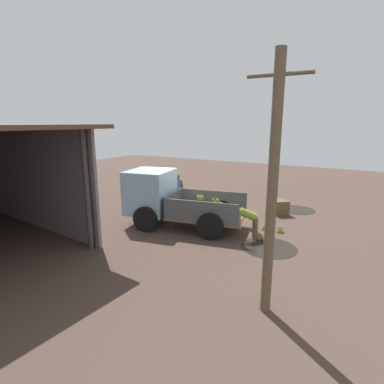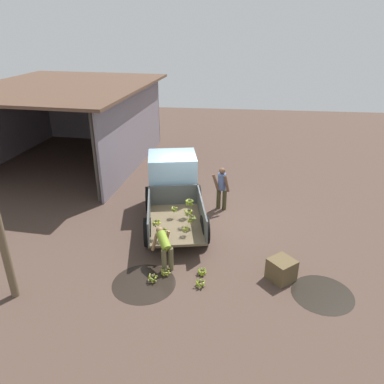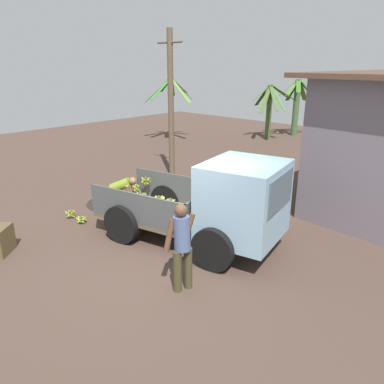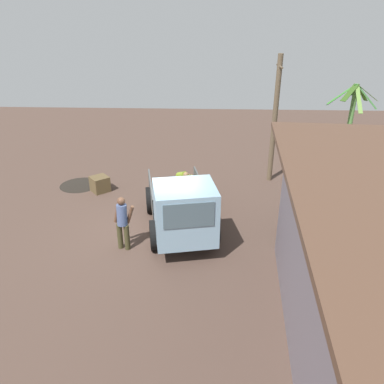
{
  "view_description": "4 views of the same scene",
  "coord_description": "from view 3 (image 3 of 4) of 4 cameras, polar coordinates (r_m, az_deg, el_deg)",
  "views": [
    {
      "loc": [
        -6.05,
        9.59,
        3.79
      ],
      "look_at": [
        -1.02,
        0.94,
        1.46
      ],
      "focal_mm": 28.0,
      "sensor_mm": 36.0,
      "label": 1
    },
    {
      "loc": [
        -11.64,
        -1.3,
        6.47
      ],
      "look_at": [
        -0.58,
        -0.03,
        1.3
      ],
      "focal_mm": 35.0,
      "sensor_mm": 36.0,
      "label": 2
    },
    {
      "loc": [
        5.02,
        -5.22,
        3.96
      ],
      "look_at": [
        -0.12,
        0.33,
        1.34
      ],
      "focal_mm": 35.0,
      "sensor_mm": 36.0,
      "label": 3
    },
    {
      "loc": [
        10.15,
        1.48,
        6.25
      ],
      "look_at": [
        -1.0,
        0.97,
        1.03
      ],
      "focal_mm": 35.0,
      "sensor_mm": 36.0,
      "label": 4
    }
  ],
  "objects": [
    {
      "name": "banana_bunch_on_ground_1",
      "position": [
        10.76,
        -12.34,
        -2.3
      ],
      "size": [
        0.29,
        0.3,
        0.21
      ],
      "color": "#49422F",
      "rests_on": "ground"
    },
    {
      "name": "banana_bunch_on_ground_0",
      "position": [
        11.17,
        -12.11,
        -1.39
      ],
      "size": [
        0.27,
        0.26,
        0.23
      ],
      "color": "#4E4733",
      "rests_on": "ground"
    },
    {
      "name": "utility_pole",
      "position": [
        13.45,
        -3.23,
        13.19
      ],
      "size": [
        1.16,
        0.2,
        5.05
      ],
      "color": "brown",
      "rests_on": "ground"
    },
    {
      "name": "mud_patch_0",
      "position": [
        11.42,
        -11.53,
        -1.58
      ],
      "size": [
        1.72,
        1.72,
        0.01
      ],
      "primitive_type": "cylinder",
      "color": "black",
      "rests_on": "ground"
    },
    {
      "name": "banana_palm_0",
      "position": [
        20.39,
        -3.23,
        13.11
      ],
      "size": [
        2.57,
        2.46,
        3.22
      ],
      "color": "#558A43",
      "rests_on": "ground"
    },
    {
      "name": "banana_bunch_on_ground_3",
      "position": [
        10.59,
        -18.0,
        -3.15
      ],
      "size": [
        0.28,
        0.28,
        0.22
      ],
      "color": "brown",
      "rests_on": "ground"
    },
    {
      "name": "ground",
      "position": [
        8.26,
        -0.96,
        -9.56
      ],
      "size": [
        36.0,
        36.0,
        0.0
      ],
      "primitive_type": "plane",
      "color": "#4B382F"
    },
    {
      "name": "cargo_truck",
      "position": [
        8.07,
        5.07,
        -1.86
      ],
      "size": [
        4.54,
        2.63,
        2.06
      ],
      "rotation": [
        0.0,
        0.0,
        0.2
      ],
      "color": "brown",
      "rests_on": "ground"
    },
    {
      "name": "banana_palm_3",
      "position": [
        18.02,
        21.97,
        10.09
      ],
      "size": [
        2.23,
        2.5,
        2.83
      ],
      "color": "#6F7F54",
      "rests_on": "ground"
    },
    {
      "name": "person_foreground_visitor",
      "position": [
        6.71,
        -1.57,
        -7.83
      ],
      "size": [
        0.42,
        0.68,
        1.66
      ],
      "rotation": [
        0.0,
        0.0,
        2.89
      ],
      "color": "#3E3A21",
      "rests_on": "ground"
    },
    {
      "name": "banana_palm_2",
      "position": [
        20.99,
        11.73,
        12.25
      ],
      "size": [
        2.05,
        2.57,
        2.88
      ],
      "color": "#435C2E",
      "rests_on": "ground"
    },
    {
      "name": "person_worker_loading",
      "position": [
        10.31,
        -10.86,
        0.17
      ],
      "size": [
        0.82,
        0.75,
        1.09
      ],
      "rotation": [
        0.0,
        0.0,
        0.52
      ],
      "color": "brown",
      "rests_on": "ground"
    },
    {
      "name": "banana_bunch_on_ground_2",
      "position": [
        10.17,
        -16.5,
        -4.03
      ],
      "size": [
        0.27,
        0.27,
        0.19
      ],
      "color": "brown",
      "rests_on": "ground"
    },
    {
      "name": "banana_palm_1",
      "position": [
        22.35,
        15.59,
        12.54
      ],
      "size": [
        2.42,
        2.35,
        3.12
      ],
      "color": "#405E37",
      "rests_on": "ground"
    }
  ]
}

